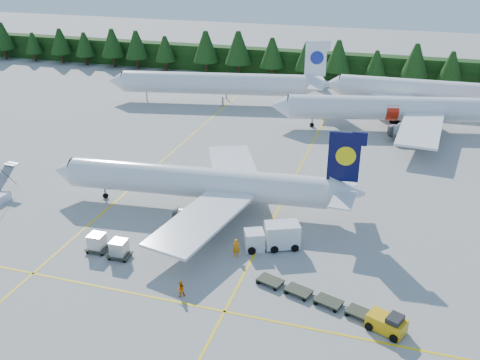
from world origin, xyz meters
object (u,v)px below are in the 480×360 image
(airliner_navy, at_px, (191,182))
(baggage_tug, at_px, (387,323))
(airliner_red, at_px, (387,109))
(service_truck, at_px, (272,236))

(airliner_navy, bearing_deg, baggage_tug, -39.88)
(airliner_red, distance_m, service_truck, 44.49)
(airliner_navy, xyz_separation_m, airliner_red, (20.98, 37.05, 0.31))
(airliner_navy, height_order, airliner_red, airliner_red)
(service_truck, relative_size, baggage_tug, 1.73)
(airliner_red, xyz_separation_m, service_truck, (-9.24, -43.46, -2.21))
(airliner_red, xyz_separation_m, baggage_tug, (3.24, -53.54, -2.76))
(airliner_navy, relative_size, service_truck, 6.10)
(service_truck, bearing_deg, airliner_red, 53.64)
(airliner_navy, distance_m, airliner_red, 42.58)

